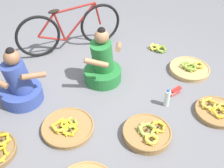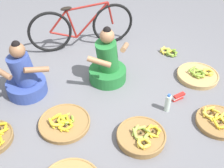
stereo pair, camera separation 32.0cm
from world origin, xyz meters
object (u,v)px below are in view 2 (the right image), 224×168
at_px(vendor_woman_front, 108,64).
at_px(water_bottle, 168,103).
at_px(bicycle_leaning, 82,27).
at_px(banana_basket_near_vendor, 141,136).
at_px(banana_basket_front_left, 198,75).
at_px(banana_basket_back_center, 218,121).
at_px(packet_carton_stack, 178,97).
at_px(vendor_woman_behind, 24,78).
at_px(banana_basket_near_bicycle, 64,123).
at_px(loose_bananas_mid_left, 169,52).

distance_m(vendor_woman_front, water_bottle, 0.98).
distance_m(bicycle_leaning, banana_basket_near_vendor, 2.14).
distance_m(banana_basket_near_vendor, water_bottle, 0.59).
distance_m(vendor_woman_front, banana_basket_front_left, 1.31).
bearing_deg(vendor_woman_front, banana_basket_near_vendor, -98.26).
height_order(banana_basket_back_center, packet_carton_stack, banana_basket_back_center).
bearing_deg(vendor_woman_behind, water_bottle, -38.34).
distance_m(banana_basket_near_vendor, banana_basket_front_left, 1.44).
bearing_deg(banana_basket_back_center, banana_basket_near_bicycle, 152.83).
distance_m(banana_basket_front_left, loose_bananas_mid_left, 0.70).
bearing_deg(bicycle_leaning, vendor_woman_behind, -146.93).
bearing_deg(vendor_woman_front, loose_bananas_mid_left, 6.08).
xyz_separation_m(vendor_woman_behind, banana_basket_near_vendor, (0.91, -1.38, -0.20)).
bearing_deg(water_bottle, banana_basket_near_bicycle, 163.42).
bearing_deg(water_bottle, packet_carton_stack, 19.95).
bearing_deg(banana_basket_near_vendor, banana_basket_front_left, 23.18).
distance_m(banana_basket_back_center, banana_basket_near_bicycle, 1.81).
distance_m(banana_basket_near_vendor, packet_carton_stack, 0.85).
bearing_deg(banana_basket_near_bicycle, loose_bananas_mid_left, 17.99).
relative_size(vendor_woman_behind, packet_carton_stack, 4.54).
height_order(banana_basket_back_center, banana_basket_front_left, banana_basket_back_center).
height_order(banana_basket_near_bicycle, loose_bananas_mid_left, banana_basket_near_bicycle).
relative_size(bicycle_leaning, banana_basket_back_center, 3.18).
relative_size(banana_basket_near_vendor, water_bottle, 2.15).
xyz_separation_m(vendor_woman_behind, banana_basket_near_bicycle, (0.23, -0.78, -0.21)).
bearing_deg(bicycle_leaning, loose_bananas_mid_left, -36.84).
relative_size(banana_basket_near_bicycle, packet_carton_stack, 3.48).
height_order(bicycle_leaning, banana_basket_back_center, bicycle_leaning).
xyz_separation_m(water_bottle, packet_carton_stack, (0.25, 0.09, -0.07)).
distance_m(banana_basket_near_vendor, loose_bananas_mid_left, 1.84).
xyz_separation_m(vendor_woman_front, banana_basket_near_bicycle, (-0.85, -0.53, -0.23)).
bearing_deg(vendor_woman_front, banana_basket_back_center, -60.61).
relative_size(banana_basket_near_bicycle, water_bottle, 2.37).
height_order(banana_basket_front_left, loose_bananas_mid_left, banana_basket_front_left).
distance_m(vendor_woman_front, banana_basket_near_vendor, 1.17).
bearing_deg(vendor_woman_front, banana_basket_front_left, -26.25).
bearing_deg(banana_basket_back_center, banana_basket_front_left, 63.65).
bearing_deg(banana_basket_near_bicycle, packet_carton_stack, -10.56).
distance_m(bicycle_leaning, loose_bananas_mid_left, 1.46).
relative_size(banana_basket_near_vendor, banana_basket_near_bicycle, 0.91).
bearing_deg(vendor_woman_behind, banana_basket_near_bicycle, -73.50).
bearing_deg(banana_basket_front_left, banana_basket_back_center, -116.35).
bearing_deg(packet_carton_stack, bicycle_leaning, 107.81).
bearing_deg(banana_basket_front_left, water_bottle, -157.68).
xyz_separation_m(vendor_woman_front, vendor_woman_behind, (-1.08, 0.25, -0.01)).
xyz_separation_m(banana_basket_back_center, banana_basket_front_left, (0.39, 0.79, 0.00)).
bearing_deg(water_bottle, banana_basket_back_center, -49.55).
xyz_separation_m(vendor_woman_behind, water_bottle, (1.44, -1.14, -0.13)).
bearing_deg(bicycle_leaning, water_bottle, -80.09).
height_order(bicycle_leaning, packet_carton_stack, bicycle_leaning).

